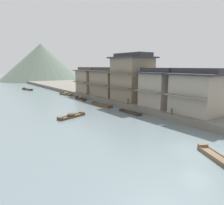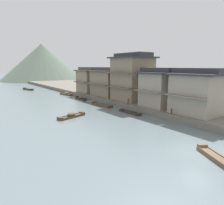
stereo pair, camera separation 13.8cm
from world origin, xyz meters
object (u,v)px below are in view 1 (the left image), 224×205
at_px(boat_foreground_poled, 220,159).
at_px(house_waterfront_second, 158,88).
at_px(boat_moored_far, 130,112).
at_px(house_waterfront_nearest, 198,92).
at_px(boat_moored_third, 27,89).
at_px(boat_midriver_drifting, 101,105).
at_px(mooring_post_dock_mid, 128,101).
at_px(boat_moored_nearest, 66,94).
at_px(boat_moored_second, 81,98).
at_px(boat_midriver_upstream, 72,116).
at_px(house_waterfront_far, 89,80).
at_px(house_waterfront_tall, 132,77).
at_px(mooring_post_dock_near, 172,111).
at_px(house_waterfront_narrow, 107,82).

xyz_separation_m(boat_foreground_poled, house_waterfront_second, (9.28, 14.59, 3.74)).
relative_size(boat_moored_far, house_waterfront_nearest, 0.66).
distance_m(boat_moored_third, boat_midriver_drifting, 34.94).
bearing_deg(boat_foreground_poled, boat_moored_far, 72.62).
relative_size(boat_foreground_poled, mooring_post_dock_mid, 4.85).
relative_size(boat_foreground_poled, boat_moored_nearest, 0.99).
bearing_deg(boat_moored_second, house_waterfront_nearest, -78.48).
bearing_deg(house_waterfront_second, boat_midriver_upstream, 159.12).
height_order(boat_moored_third, boat_midriver_upstream, boat_midriver_upstream).
xyz_separation_m(house_waterfront_nearest, house_waterfront_second, (-0.75, 6.48, 0.02)).
distance_m(house_waterfront_far, mooring_post_dock_mid, 18.44).
xyz_separation_m(boat_foreground_poled, boat_moored_third, (0.15, 58.71, -0.00)).
bearing_deg(boat_midriver_upstream, house_waterfront_far, 53.38).
xyz_separation_m(boat_midriver_drifting, house_waterfront_nearest, (5.20, -15.97, 3.76)).
relative_size(boat_moored_far, house_waterfront_second, 0.72).
xyz_separation_m(boat_moored_second, boat_moored_far, (0.14, -16.31, -0.14)).
distance_m(boat_midriver_drifting, house_waterfront_far, 14.17).
height_order(boat_midriver_upstream, house_waterfront_tall, house_waterfront_tall).
bearing_deg(mooring_post_dock_near, boat_moored_second, 94.43).
distance_m(house_waterfront_tall, house_waterfront_narrow, 7.56).
bearing_deg(boat_moored_nearest, boat_moored_far, -90.13).
height_order(boat_moored_nearest, boat_moored_far, boat_moored_nearest).
relative_size(boat_midriver_upstream, house_waterfront_nearest, 0.68).
height_order(boat_moored_far, house_waterfront_far, house_waterfront_far).
xyz_separation_m(house_waterfront_nearest, house_waterfront_far, (-0.42, 28.77, 0.00)).
bearing_deg(house_waterfront_second, house_waterfront_far, 89.15).
bearing_deg(mooring_post_dock_near, boat_midriver_drifting, 97.80).
xyz_separation_m(boat_moored_far, boat_midriver_upstream, (-8.52, 2.96, 0.15)).
relative_size(house_waterfront_tall, mooring_post_dock_mid, 9.02).
relative_size(boat_moored_second, house_waterfront_narrow, 0.56).
xyz_separation_m(boat_moored_far, house_waterfront_nearest, (4.88, -8.34, 3.79)).
height_order(house_waterfront_second, mooring_post_dock_mid, house_waterfront_second).
relative_size(boat_moored_third, boat_moored_far, 1.20).
distance_m(boat_moored_second, house_waterfront_far, 7.18).
xyz_separation_m(boat_moored_nearest, mooring_post_dock_mid, (1.58, -22.39, 1.14)).
height_order(boat_moored_second, mooring_post_dock_mid, mooring_post_dock_mid).
height_order(boat_moored_second, boat_midriver_upstream, boat_midriver_upstream).
relative_size(boat_moored_far, boat_midriver_drifting, 0.82).
bearing_deg(boat_moored_second, boat_midriver_upstream, -122.10).
distance_m(boat_foreground_poled, boat_midriver_upstream, 19.70).
distance_m(boat_moored_second, house_waterfront_tall, 13.20).
relative_size(house_waterfront_nearest, mooring_post_dock_near, 8.82).
distance_m(boat_moored_second, mooring_post_dock_mid, 14.09).
height_order(boat_moored_nearest, mooring_post_dock_mid, mooring_post_dock_mid).
bearing_deg(boat_moored_second, house_waterfront_far, 41.79).
bearing_deg(boat_moored_second, boat_moored_third, 100.59).
bearing_deg(house_waterfront_nearest, house_waterfront_second, 96.58).
distance_m(house_waterfront_second, mooring_post_dock_near, 5.98).
relative_size(house_waterfront_narrow, house_waterfront_far, 1.25).
bearing_deg(boat_foreground_poled, house_waterfront_far, 75.39).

